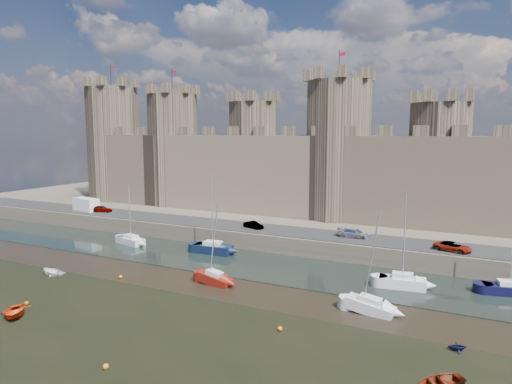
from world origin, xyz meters
TOP-DOWN VIEW (x-y plane):
  - ground at (0.00, 0.00)m, footprint 160.00×160.00m
  - seaweed_patch at (0.00, -6.00)m, footprint 70.00×34.00m
  - water_channel at (0.00, 24.00)m, footprint 160.00×12.00m
  - quay at (0.00, 60.00)m, footprint 160.00×60.00m
  - road at (0.00, 34.00)m, footprint 160.00×7.00m
  - castle at (-0.64, 48.00)m, footprint 108.50×11.00m
  - car_0 at (-37.85, 33.68)m, footprint 4.09×2.62m
  - car_1 at (-6.54, 33.40)m, footprint 3.61×2.28m
  - car_2 at (8.78, 34.22)m, footprint 4.68×2.09m
  - car_3 at (21.47, 32.31)m, footprint 4.82×3.23m
  - van at (-41.46, 33.50)m, footprint 5.83×3.14m
  - sailboat_0 at (-23.44, 25.16)m, footprint 5.21×2.98m
  - sailboat_1 at (-9.34, 26.19)m, footprint 5.66×2.54m
  - sailboat_2 at (17.00, 23.19)m, footprint 5.15×2.58m
  - sailboat_3 at (27.50, 26.19)m, footprint 5.56×3.16m
  - sailboat_4 at (-2.31, 15.23)m, footprint 4.29×2.05m
  - sailboat_5 at (15.32, 14.79)m, footprint 4.74×2.22m
  - dinghy_0 at (-14.13, -1.04)m, footprint 4.71×4.61m
  - dinghy_4 at (22.41, 3.97)m, footprint 4.17×3.97m
  - dinghy_6 at (-21.55, 9.32)m, footprint 3.35×2.48m
  - dinghy_7 at (23.19, 10.12)m, footprint 1.62×1.47m
  - buoy_0 at (-15.74, 1.44)m, footprint 0.43×0.43m
  - buoy_1 at (-13.28, 12.00)m, footprint 0.42×0.42m
  - buoy_2 at (0.46, -4.31)m, footprint 0.43×0.43m
  - buoy_3 at (9.24, 7.24)m, footprint 0.43×0.43m
  - buoy_4 at (-15.17, 0.53)m, footprint 0.38×0.38m

SIDE VIEW (x-z plane):
  - ground at x=0.00m, z-range 0.00..0.00m
  - seaweed_patch at x=0.00m, z-range 0.00..0.01m
  - water_channel at x=0.00m, z-range 0.00..0.08m
  - buoy_4 at x=-15.17m, z-range 0.00..0.38m
  - buoy_1 at x=-13.28m, z-range 0.00..0.42m
  - buoy_0 at x=-15.74m, z-range 0.00..0.43m
  - buoy_2 at x=0.46m, z-range 0.00..0.43m
  - buoy_3 at x=9.24m, z-range 0.00..0.43m
  - dinghy_6 at x=-21.55m, z-range 0.00..0.67m
  - dinghy_4 at x=22.41m, z-range 0.00..0.70m
  - dinghy_7 at x=23.19m, z-range 0.00..0.74m
  - dinghy_0 at x=-14.13m, z-range 0.00..0.80m
  - sailboat_5 at x=15.32m, z-range -4.24..5.68m
  - sailboat_4 at x=-2.31m, z-range -4.12..5.56m
  - sailboat_3 at x=27.50m, z-range -3.86..5.32m
  - sailboat_0 at x=-23.44m, z-range -3.85..5.32m
  - sailboat_2 at x=17.00m, z-range -4.48..6.16m
  - sailboat_1 at x=-9.34m, z-range -4.68..6.39m
  - quay at x=0.00m, z-range 0.00..2.50m
  - road at x=0.00m, z-range 2.50..2.60m
  - car_1 at x=-6.54m, z-range 2.50..3.62m
  - car_3 at x=21.47m, z-range 2.50..3.73m
  - car_0 at x=-37.85m, z-range 2.50..3.80m
  - car_2 at x=8.78m, z-range 2.50..3.83m
  - van at x=-41.46m, z-range 2.50..4.91m
  - castle at x=-0.64m, z-range -2.83..26.17m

